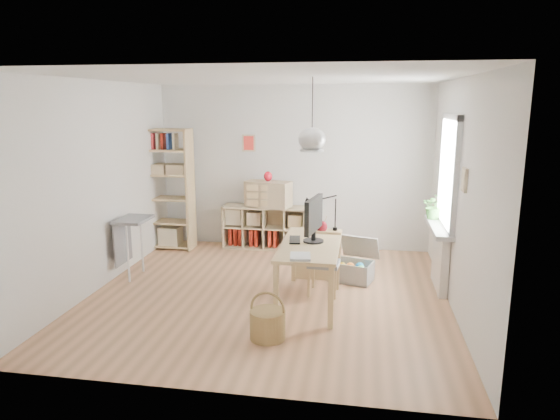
% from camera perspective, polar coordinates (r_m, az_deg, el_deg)
% --- Properties ---
extents(ground, '(4.50, 4.50, 0.00)m').
position_cam_1_polar(ground, '(6.51, -1.32, -9.60)').
color(ground, tan).
rests_on(ground, ground).
extents(room_shell, '(4.50, 4.50, 4.50)m').
position_cam_1_polar(room_shell, '(5.83, 3.68, 8.08)').
color(room_shell, white).
rests_on(room_shell, ground).
extents(window_unit, '(0.07, 1.16, 1.46)m').
position_cam_1_polar(window_unit, '(6.68, 18.80, 4.10)').
color(window_unit, white).
rests_on(window_unit, ground).
extents(radiator, '(0.10, 0.80, 0.80)m').
position_cam_1_polar(radiator, '(6.92, 17.85, -5.35)').
color(radiator, white).
rests_on(radiator, ground).
extents(windowsill, '(0.22, 1.20, 0.06)m').
position_cam_1_polar(windowsill, '(6.80, 17.67, -1.88)').
color(windowsill, silver).
rests_on(windowsill, radiator).
extents(desk, '(0.70, 1.50, 0.75)m').
position_cam_1_polar(desk, '(6.07, 3.50, -4.67)').
color(desk, tan).
rests_on(desk, ground).
extents(cube_shelf, '(1.40, 0.38, 0.72)m').
position_cam_1_polar(cube_shelf, '(8.44, -1.84, -2.31)').
color(cube_shelf, tan).
rests_on(cube_shelf, ground).
extents(tall_bookshelf, '(0.80, 0.38, 2.00)m').
position_cam_1_polar(tall_bookshelf, '(8.46, -12.71, 2.89)').
color(tall_bookshelf, tan).
rests_on(tall_bookshelf, ground).
extents(side_table, '(0.40, 0.55, 0.85)m').
position_cam_1_polar(side_table, '(7.25, -16.84, -2.27)').
color(side_table, gray).
rests_on(side_table, ground).
extents(chair, '(0.41, 0.41, 0.78)m').
position_cam_1_polar(chair, '(6.45, 5.12, -5.62)').
color(chair, gray).
rests_on(chair, ground).
extents(wicker_basket, '(0.38, 0.37, 0.52)m').
position_cam_1_polar(wicker_basket, '(5.32, -1.42, -12.82)').
color(wicker_basket, olive).
rests_on(wicker_basket, ground).
extents(storage_chest, '(0.70, 0.74, 0.57)m').
position_cam_1_polar(storage_chest, '(7.02, 8.43, -6.43)').
color(storage_chest, '#AFAFAB').
rests_on(storage_chest, ground).
extents(monitor, '(0.25, 0.63, 0.55)m').
position_cam_1_polar(monitor, '(6.03, 3.88, -0.83)').
color(monitor, black).
rests_on(monitor, desk).
extents(keyboard, '(0.17, 0.36, 0.02)m').
position_cam_1_polar(keyboard, '(6.16, 1.70, -3.43)').
color(keyboard, black).
rests_on(keyboard, desk).
extents(task_lamp, '(0.43, 0.16, 0.46)m').
position_cam_1_polar(task_lamp, '(6.56, 4.51, 0.24)').
color(task_lamp, black).
rests_on(task_lamp, desk).
extents(yarn_ball, '(0.15, 0.15, 0.15)m').
position_cam_1_polar(yarn_ball, '(6.54, 4.77, -1.92)').
color(yarn_ball, '#470911').
rests_on(yarn_ball, desk).
extents(paper_tray, '(0.26, 0.30, 0.03)m').
position_cam_1_polar(paper_tray, '(5.49, 2.33, -5.33)').
color(paper_tray, silver).
rests_on(paper_tray, desk).
extents(drawer_chest, '(0.80, 0.51, 0.42)m').
position_cam_1_polar(drawer_chest, '(8.25, -1.34, 1.84)').
color(drawer_chest, tan).
rests_on(drawer_chest, cube_shelf).
extents(red_vase, '(0.14, 0.14, 0.17)m').
position_cam_1_polar(red_vase, '(8.20, -1.38, 3.86)').
color(red_vase, '#AC0E1D').
rests_on(red_vase, drawer_chest).
extents(potted_plant, '(0.33, 0.29, 0.36)m').
position_cam_1_polar(potted_plant, '(7.09, 17.24, 0.43)').
color(potted_plant, '#34702A').
rests_on(potted_plant, windowsill).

